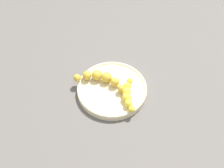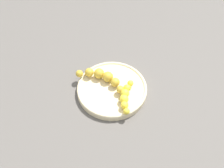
# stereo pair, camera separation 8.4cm
# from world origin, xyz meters

# --- Properties ---
(ground_plane) EXTENTS (2.40, 2.40, 0.00)m
(ground_plane) POSITION_xyz_m (0.00, 0.00, 0.00)
(ground_plane) COLOR #56514C
(fruit_bowl) EXTENTS (0.23, 0.23, 0.02)m
(fruit_bowl) POSITION_xyz_m (0.00, 0.00, 0.01)
(fruit_bowl) COLOR beige
(fruit_bowl) RESTS_ON ground_plane
(banana_yellow) EXTENTS (0.04, 0.13, 0.03)m
(banana_yellow) POSITION_xyz_m (-0.05, 0.03, 0.03)
(banana_yellow) COLOR yellow
(banana_yellow) RESTS_ON fruit_bowl
(banana_spotted) EXTENTS (0.17, 0.08, 0.03)m
(banana_spotted) POSITION_xyz_m (0.04, -0.02, 0.04)
(banana_spotted) COLOR gold
(banana_spotted) RESTS_ON fruit_bowl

